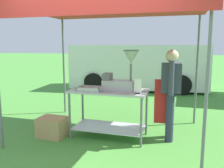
{
  "coord_description": "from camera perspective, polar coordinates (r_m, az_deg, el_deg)",
  "views": [
    {
      "loc": [
        1.25,
        -2.9,
        1.69
      ],
      "look_at": [
        -0.0,
        1.35,
        0.96
      ],
      "focal_mm": 38.39,
      "sensor_mm": 36.0,
      "label": 1
    }
  ],
  "objects": [
    {
      "name": "van_white",
      "position": [
        9.38,
        6.22,
        4.26
      ],
      "size": [
        5.17,
        2.46,
        1.69
      ],
      "color": "white",
      "rests_on": "ground"
    },
    {
      "name": "stall_canopy",
      "position": [
        4.38,
        -0.39,
        16.97
      ],
      "size": [
        3.3,
        2.43,
        2.35
      ],
      "color": "slate",
      "rests_on": "ground"
    },
    {
      "name": "donut_tray",
      "position": [
        4.27,
        -5.1,
        -1.29
      ],
      "size": [
        0.44,
        0.29,
        0.07
      ],
      "color": "#B7B7BC",
      "rests_on": "donut_cart"
    },
    {
      "name": "menu_sign",
      "position": [
        4.0,
        6.14,
        -0.81
      ],
      "size": [
        0.13,
        0.05,
        0.25
      ],
      "color": "black",
      "rests_on": "donut_cart"
    },
    {
      "name": "ground_plane",
      "position": [
        9.15,
        8.23,
        -1.46
      ],
      "size": [
        70.0,
        70.0,
        0.0
      ],
      "primitive_type": "plane",
      "color": "#478E38"
    },
    {
      "name": "donut_fryer",
      "position": [
        4.26,
        2.34,
        2.08
      ],
      "size": [
        0.63,
        0.28,
        0.72
      ],
      "color": "#B7B7BC",
      "rests_on": "donut_cart"
    },
    {
      "name": "vendor",
      "position": [
        4.32,
        13.74,
        -1.44
      ],
      "size": [
        0.45,
        0.53,
        1.61
      ],
      "color": "#2D3347",
      "rests_on": "ground"
    },
    {
      "name": "supply_crate",
      "position": [
        4.65,
        -14.01,
        -9.92
      ],
      "size": [
        0.53,
        0.42,
        0.36
      ],
      "color": "tan",
      "rests_on": "ground"
    },
    {
      "name": "donut_cart",
      "position": [
        4.37,
        -0.74,
        -4.77
      ],
      "size": [
        1.39,
        0.69,
        0.88
      ],
      "color": "#B7B7BC",
      "rests_on": "ground"
    }
  ]
}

